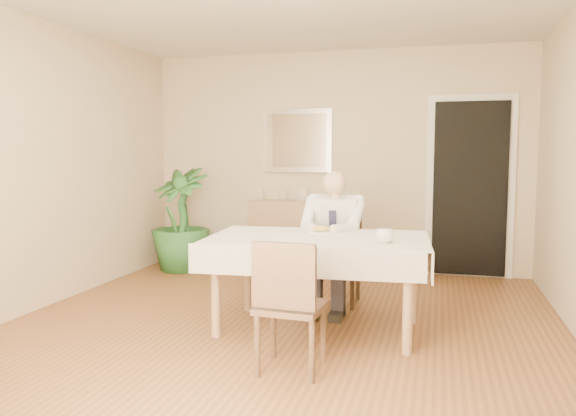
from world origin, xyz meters
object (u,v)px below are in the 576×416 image
(dining_table, at_px, (318,247))
(sideboard, at_px, (293,235))
(seated_man, at_px, (332,234))
(coffee_mug, at_px, (385,236))
(potted_palm, at_px, (180,219))
(chair_far, at_px, (337,249))
(chair_near, at_px, (288,300))

(dining_table, bearing_deg, sideboard, 105.36)
(seated_man, distance_m, coffee_mug, 0.93)
(dining_table, xyz_separation_m, potted_palm, (-2.06, 1.80, -0.05))
(seated_man, height_order, sideboard, seated_man)
(chair_far, xyz_separation_m, chair_near, (0.01, -1.81, -0.02))
(chair_far, bearing_deg, seated_man, -86.71)
(chair_near, bearing_deg, dining_table, 94.30)
(seated_man, bearing_deg, coffee_mug, -54.81)
(coffee_mug, relative_size, potted_palm, 0.10)
(coffee_mug, distance_m, sideboard, 2.71)
(coffee_mug, height_order, potted_palm, potted_palm)
(coffee_mug, distance_m, potted_palm, 3.26)
(chair_far, bearing_deg, potted_palm, 159.24)
(chair_near, distance_m, seated_man, 1.54)
(chair_far, relative_size, seated_man, 0.72)
(dining_table, distance_m, potted_palm, 2.74)
(coffee_mug, bearing_deg, sideboard, 118.96)
(dining_table, distance_m, sideboard, 2.33)
(chair_near, xyz_separation_m, sideboard, (-0.77, 3.12, -0.07))
(seated_man, height_order, coffee_mug, seated_man)
(chair_far, xyz_separation_m, seated_man, (-0.00, -0.29, 0.19))
(coffee_mug, bearing_deg, chair_near, -124.45)
(chair_far, bearing_deg, chair_near, -86.48)
(dining_table, bearing_deg, coffee_mug, -21.08)
(chair_far, relative_size, coffee_mug, 7.02)
(dining_table, relative_size, seated_man, 1.43)
(sideboard, bearing_deg, dining_table, -68.16)
(dining_table, xyz_separation_m, sideboard, (-0.77, 2.19, -0.25))
(dining_table, height_order, coffee_mug, coffee_mug)
(dining_table, distance_m, coffee_mug, 0.58)
(potted_palm, bearing_deg, chair_near, -52.87)
(sideboard, height_order, potted_palm, potted_palm)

